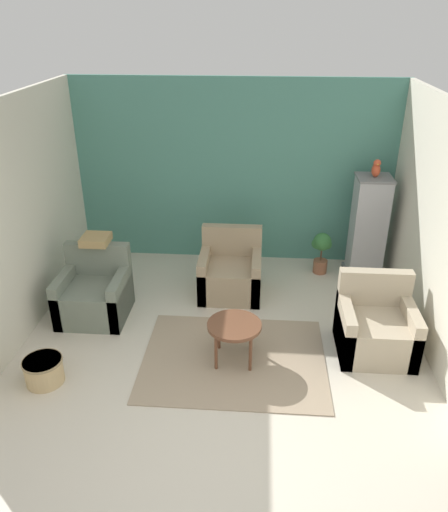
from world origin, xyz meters
TOP-DOWN VIEW (x-y plane):
  - ground_plane at (0.00, 0.00)m, footprint 20.00×20.00m
  - wall_back_accent at (0.00, 3.82)m, footprint 4.71×0.06m
  - wall_left at (-2.33, 1.90)m, footprint 0.06×3.79m
  - wall_right at (2.33, 1.90)m, footprint 0.06×3.79m
  - area_rug at (0.16, 1.22)m, footprint 2.01×1.60m
  - coffee_table at (0.16, 1.22)m, footprint 0.59×0.59m
  - armchair_left at (-1.63, 1.99)m, footprint 0.81×0.78m
  - armchair_right at (1.73, 1.51)m, footprint 0.81×0.78m
  - armchair_middle at (0.03, 2.68)m, footprint 0.81×0.78m
  - birdcage at (1.92, 3.34)m, footprint 0.52×0.52m
  - parrot at (1.92, 3.34)m, footprint 0.11×0.21m
  - potted_plant at (1.30, 3.36)m, footprint 0.29×0.26m
  - wicker_basket at (-1.78, 0.71)m, footprint 0.41×0.41m
  - throw_pillow at (-1.63, 2.28)m, footprint 0.33×0.33m

SIDE VIEW (x-z plane):
  - ground_plane at x=0.00m, z-range 0.00..0.00m
  - area_rug at x=0.16m, z-range 0.00..0.01m
  - wicker_basket at x=-1.78m, z-range 0.01..0.29m
  - armchair_left at x=-1.63m, z-range -0.14..0.72m
  - armchair_right at x=1.73m, z-range -0.14..0.72m
  - armchair_middle at x=0.03m, z-range -0.14..0.72m
  - potted_plant at x=1.30m, z-range 0.07..0.70m
  - coffee_table at x=0.16m, z-range 0.18..0.65m
  - birdcage at x=1.92m, z-range -0.01..1.47m
  - throw_pillow at x=-1.63m, z-range 0.87..0.97m
  - wall_left at x=-2.33m, z-range 0.00..2.69m
  - wall_right at x=2.33m, z-range 0.00..2.69m
  - wall_back_accent at x=0.00m, z-range 0.00..2.69m
  - parrot at x=1.92m, z-range 1.47..1.71m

